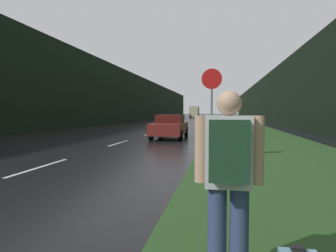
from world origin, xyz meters
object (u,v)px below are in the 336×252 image
(stop_sign, at_px, (212,104))
(delivery_truck, at_px, (195,112))
(car_passing_near, at_px, (170,126))
(hitchhiker_with_backpack, at_px, (229,175))

(stop_sign, distance_m, delivery_truck, 77.90)
(delivery_truck, bearing_deg, stop_sign, -84.76)
(stop_sign, relative_size, delivery_truck, 0.40)
(car_passing_near, relative_size, delivery_truck, 0.57)
(car_passing_near, distance_m, delivery_truck, 69.87)
(car_passing_near, bearing_deg, hitchhiker_with_backpack, 101.49)
(hitchhiker_with_backpack, bearing_deg, delivery_truck, 95.74)
(hitchhiker_with_backpack, relative_size, delivery_truck, 0.24)
(stop_sign, bearing_deg, delivery_truck, 95.24)
(hitchhiker_with_backpack, relative_size, car_passing_near, 0.41)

